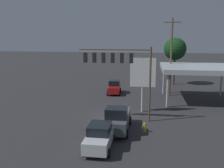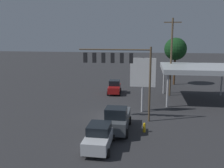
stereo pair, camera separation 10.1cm
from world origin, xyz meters
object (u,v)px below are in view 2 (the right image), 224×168
object	(u,v)px
price_sign	(143,74)
traffic_signal_assembly	(119,63)
sedan_waiting	(99,136)
fire_hydrant	(144,127)
pickup_parked	(117,119)
hatchback_crossing	(114,87)
utility_pole	(171,56)
street_tree	(175,49)

from	to	relation	value
price_sign	traffic_signal_assembly	bearing A→B (deg)	53.02
traffic_signal_assembly	sedan_waiting	world-z (taller)	traffic_signal_assembly
sedan_waiting	fire_hydrant	bearing A→B (deg)	137.95
pickup_parked	sedan_waiting	bearing A→B (deg)	-13.88
hatchback_crossing	fire_hydrant	xyz separation A→B (m)	(-4.68, 14.58, -0.51)
utility_pole	price_sign	size ratio (longest dim) A/B	1.78
utility_pole	pickup_parked	size ratio (longest dim) A/B	2.10
pickup_parked	price_sign	bearing A→B (deg)	161.23
price_sign	street_tree	bearing A→B (deg)	-107.10
pickup_parked	fire_hydrant	size ratio (longest dim) A/B	5.92
utility_pole	fire_hydrant	size ratio (longest dim) A/B	12.42
pickup_parked	street_tree	size ratio (longest dim) A/B	0.64
price_sign	sedan_waiting	world-z (taller)	price_sign
traffic_signal_assembly	utility_pole	world-z (taller)	utility_pole
pickup_parked	sedan_waiting	distance (m)	3.81
traffic_signal_assembly	street_tree	xyz separation A→B (m)	(-7.50, -19.90, 0.37)
price_sign	fire_hydrant	bearing A→B (deg)	93.33
price_sign	sedan_waiting	size ratio (longest dim) A/B	1.39
hatchback_crossing	street_tree	xyz separation A→B (m)	(-9.50, -8.30, 5.27)
traffic_signal_assembly	fire_hydrant	bearing A→B (deg)	131.91
utility_pole	street_tree	size ratio (longest dim) A/B	1.34
pickup_parked	street_tree	world-z (taller)	street_tree
price_sign	pickup_parked	size ratio (longest dim) A/B	1.18
traffic_signal_assembly	fire_hydrant	size ratio (longest dim) A/B	8.54
traffic_signal_assembly	hatchback_crossing	xyz separation A→B (m)	(2.00, -11.59, -4.90)
utility_pole	hatchback_crossing	xyz separation A→B (m)	(8.08, -0.07, -4.81)
utility_pole	hatchback_crossing	world-z (taller)	utility_pole
pickup_parked	hatchback_crossing	size ratio (longest dim) A/B	1.34
sedan_waiting	street_tree	size ratio (longest dim) A/B	0.54
price_sign	sedan_waiting	bearing A→B (deg)	72.72
traffic_signal_assembly	sedan_waiting	xyz separation A→B (m)	(0.72, 6.70, -4.89)
utility_pole	price_sign	world-z (taller)	utility_pole
traffic_signal_assembly	pickup_parked	size ratio (longest dim) A/B	1.44
price_sign	fire_hydrant	distance (m)	7.24
fire_hydrant	price_sign	bearing A→B (deg)	-86.67
price_sign	sedan_waiting	distance (m)	10.80
street_tree	fire_hydrant	xyz separation A→B (m)	(4.82, 22.89, -5.78)
utility_pole	fire_hydrant	distance (m)	15.82
pickup_parked	sedan_waiting	size ratio (longest dim) A/B	1.18
hatchback_crossing	street_tree	distance (m)	13.67
sedan_waiting	utility_pole	bearing A→B (deg)	160.00
traffic_signal_assembly	pickup_parked	distance (m)	5.62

